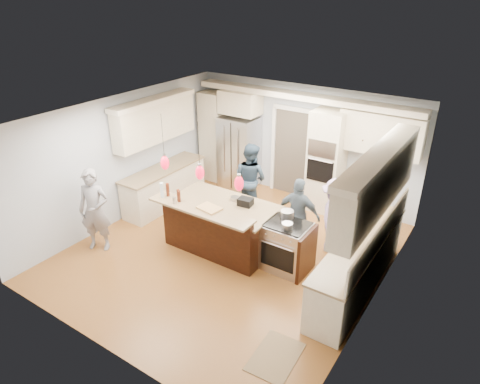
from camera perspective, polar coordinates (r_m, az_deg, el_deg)
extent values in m
plane|color=#A76F2D|center=(8.40, -1.33, -7.95)|extent=(6.00, 6.00, 0.00)
cube|color=#B2BCC6|center=(10.14, 8.36, 6.51)|extent=(5.50, 0.04, 2.70)
cube|color=#B2BCC6|center=(5.88, -18.69, -10.26)|extent=(5.50, 0.04, 2.70)
cube|color=#B2BCC6|center=(9.45, -15.29, 4.37)|extent=(0.04, 6.00, 2.70)
cube|color=#B2BCC6|center=(6.72, 18.26, -5.26)|extent=(0.04, 6.00, 2.70)
cube|color=white|center=(7.24, -1.56, 10.05)|extent=(5.50, 6.00, 0.04)
cube|color=#B7B7BC|center=(10.71, -0.14, 5.30)|extent=(0.90, 0.70, 1.80)
cube|color=beige|center=(9.65, 11.43, 3.96)|extent=(0.72, 0.64, 2.30)
cube|color=black|center=(9.23, 10.85, 5.64)|extent=(0.60, 0.02, 0.35)
cube|color=black|center=(9.41, 10.60, 2.79)|extent=(0.60, 0.02, 0.50)
cylinder|color=#B7B7BC|center=(9.28, 10.63, 4.14)|extent=(0.55, 0.02, 0.02)
cube|color=beige|center=(11.11, -3.43, 7.40)|extent=(0.60, 0.58, 2.30)
cube|color=beige|center=(10.38, 0.05, 11.87)|extent=(0.95, 0.58, 0.55)
cube|color=beige|center=(9.21, 18.28, 7.39)|extent=(1.70, 0.35, 0.85)
cube|color=beige|center=(9.65, 8.27, 12.52)|extent=(5.30, 0.38, 0.12)
cube|color=#4C443A|center=(10.34, 6.98, 5.20)|extent=(0.90, 0.06, 2.10)
cube|color=white|center=(9.97, 7.21, 10.94)|extent=(1.04, 0.06, 0.10)
cube|color=beige|center=(7.52, 15.41, -9.48)|extent=(0.60, 3.00, 0.88)
cube|color=tan|center=(7.27, 15.84, -6.52)|extent=(0.64, 3.05, 0.04)
cube|color=beige|center=(6.75, 17.89, 0.98)|extent=(0.35, 3.00, 0.85)
cube|color=beige|center=(6.57, 18.38, 4.79)|extent=(0.37, 3.10, 0.10)
cube|color=beige|center=(10.07, -10.02, 0.63)|extent=(0.60, 2.20, 0.88)
cube|color=tan|center=(9.88, -10.22, 3.03)|extent=(0.64, 2.25, 0.04)
cube|color=beige|center=(9.60, -11.26, 9.13)|extent=(0.35, 2.20, 0.85)
cube|color=beige|center=(9.47, -11.47, 11.89)|extent=(0.37, 2.30, 0.10)
cube|color=black|center=(8.39, -2.18, -4.45)|extent=(2.00, 1.00, 0.88)
cube|color=tan|center=(8.17, -2.24, -1.66)|extent=(2.10, 1.10, 0.04)
cube|color=black|center=(7.96, -4.55, -5.52)|extent=(2.00, 0.12, 1.08)
cube|color=tan|center=(7.58, -5.35, -2.37)|extent=(2.10, 0.42, 0.04)
cube|color=black|center=(8.06, 0.73, -1.32)|extent=(0.29, 0.24, 0.14)
cube|color=#B7B7BC|center=(7.78, 6.18, -7.22)|extent=(0.76, 0.66, 0.90)
cube|color=black|center=(7.56, 4.96, -8.71)|extent=(0.65, 0.01, 0.45)
cube|color=black|center=(7.53, 6.35, -4.29)|extent=(0.72, 0.59, 0.02)
cube|color=black|center=(7.64, 8.92, -8.17)|extent=(0.06, 0.71, 0.88)
cylinder|color=black|center=(7.62, -10.30, 7.51)|extent=(0.01, 0.01, 0.75)
ellipsoid|color=red|center=(7.80, -9.99, 3.85)|extent=(0.15, 0.15, 0.26)
cylinder|color=black|center=(7.12, -5.55, 6.47)|extent=(0.01, 0.01, 0.75)
ellipsoid|color=red|center=(7.31, -5.38, 2.59)|extent=(0.15, 0.15, 0.26)
cylinder|color=black|center=(6.67, -0.15, 5.22)|extent=(0.01, 0.01, 0.75)
ellipsoid|color=red|center=(6.87, -0.14, 1.13)|extent=(0.15, 0.15, 0.26)
imported|color=gray|center=(8.56, -18.81, -2.33)|extent=(0.72, 0.62, 1.66)
imported|color=#293D51|center=(9.43, 1.39, 1.77)|extent=(0.86, 0.71, 1.63)
imported|color=slate|center=(8.22, 7.77, -3.01)|extent=(0.89, 0.43, 1.47)
imported|color=#9B7FAB|center=(8.27, 12.47, -3.12)|extent=(0.71, 1.05, 1.50)
cube|color=#957951|center=(6.42, 4.75, -21.03)|extent=(0.64, 0.89, 0.01)
cylinder|color=silver|center=(8.01, -10.36, 0.25)|extent=(0.08, 0.08, 0.29)
cylinder|color=#4D1D0D|center=(8.05, -9.62, 0.30)|extent=(0.07, 0.07, 0.26)
cylinder|color=#4D1D0D|center=(7.85, -8.23, -0.43)|extent=(0.06, 0.06, 0.22)
cylinder|color=#4D1D0D|center=(7.81, -8.11, -0.57)|extent=(0.06, 0.06, 0.22)
cylinder|color=#B7B7BC|center=(7.79, -8.78, -1.12)|extent=(0.08, 0.08, 0.11)
cube|color=tan|center=(7.55, -4.10, -2.17)|extent=(0.44, 0.35, 0.03)
cylinder|color=#B7B7BC|center=(7.69, 6.30, -2.95)|extent=(0.24, 0.24, 0.14)
cylinder|color=#B7B7BC|center=(7.38, 6.32, -4.47)|extent=(0.19, 0.19, 0.10)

